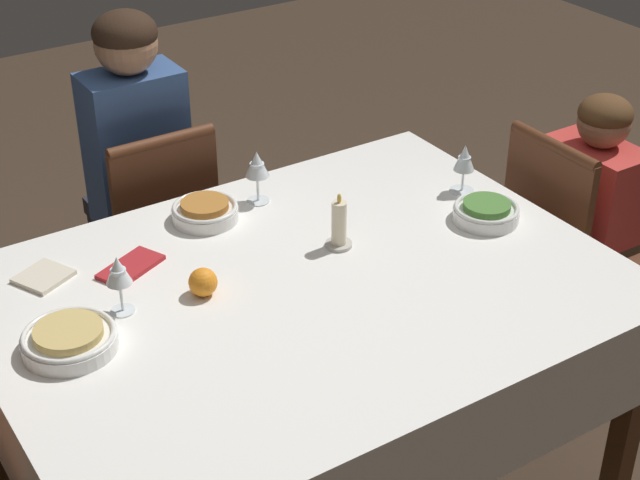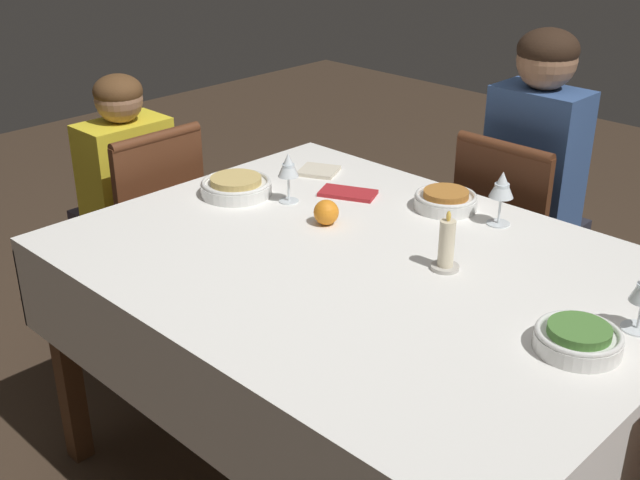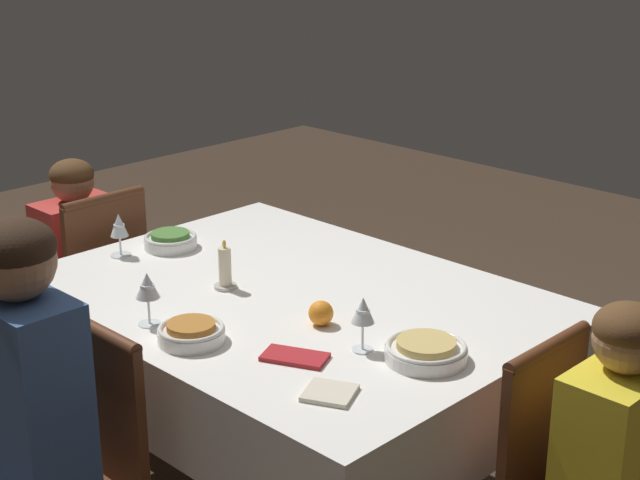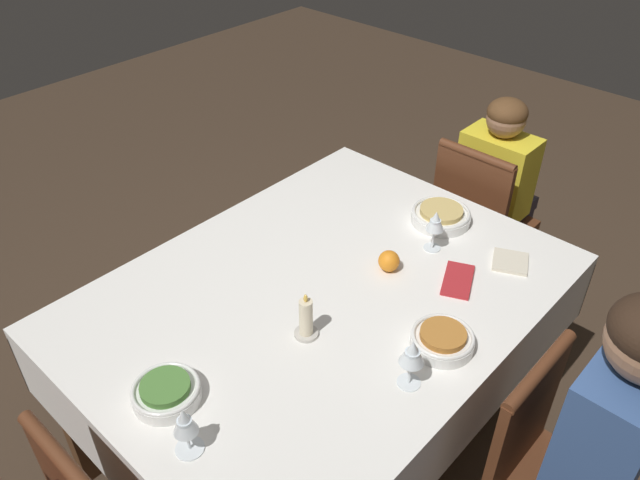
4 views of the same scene
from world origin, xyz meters
name	(u,v)px [view 2 (image 2 of 4)]	position (x,y,z in m)	size (l,w,h in m)	color
dining_table	(364,287)	(0.00, 0.00, 0.66)	(1.55, 1.15, 0.74)	white
chair_south	(511,244)	(0.05, -0.81, 0.49)	(0.37, 0.37, 0.88)	#562D19
chair_east	(148,233)	(1.01, 0.00, 0.49)	(0.37, 0.37, 0.88)	#562D19
person_adult_denim	(539,182)	(0.05, -0.95, 0.68)	(0.30, 0.34, 1.20)	#282833
person_child_yellow	(121,201)	(1.16, 0.00, 0.57)	(0.33, 0.30, 1.04)	#383342
bowl_south	(446,200)	(0.05, -0.42, 0.77)	(0.18, 0.18, 0.06)	white
wine_glass_south	(502,187)	(-0.12, -0.43, 0.85)	(0.07, 0.07, 0.16)	white
bowl_west	(578,338)	(-0.59, 0.01, 0.77)	(0.18, 0.18, 0.06)	white
bowl_east	(236,186)	(0.58, -0.06, 0.77)	(0.22, 0.22, 0.06)	white
wine_glass_east	(288,167)	(0.42, -0.13, 0.85)	(0.06, 0.06, 0.15)	white
candle_centerpiece	(446,248)	(-0.18, -0.10, 0.80)	(0.07, 0.07, 0.16)	beige
orange_fruit	(326,212)	(0.23, -0.09, 0.78)	(0.07, 0.07, 0.07)	orange
napkin_red_folded	(319,171)	(0.53, -0.37, 0.75)	(0.16, 0.15, 0.01)	beige
napkin_spare_side	(348,193)	(0.33, -0.29, 0.75)	(0.19, 0.15, 0.01)	#AD2328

